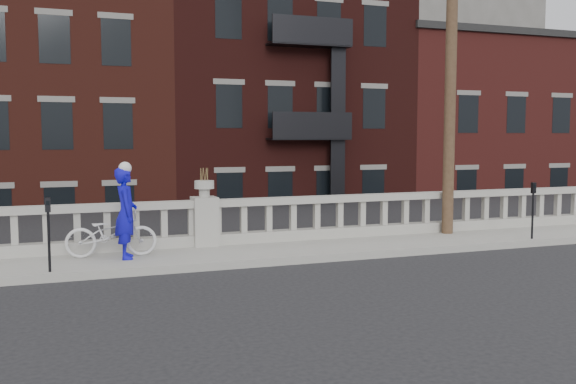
% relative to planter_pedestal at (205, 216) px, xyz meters
% --- Properties ---
extents(ground, '(120.00, 120.00, 0.00)m').
position_rel_planter_pedestal_xyz_m(ground, '(0.00, -3.95, -0.83)').
color(ground, black).
rests_on(ground, ground).
extents(sidewalk, '(32.00, 2.20, 0.15)m').
position_rel_planter_pedestal_xyz_m(sidewalk, '(0.00, -0.95, -0.76)').
color(sidewalk, gray).
rests_on(sidewalk, ground).
extents(balustrade, '(28.00, 0.34, 1.03)m').
position_rel_planter_pedestal_xyz_m(balustrade, '(0.00, 0.00, -0.19)').
color(balustrade, gray).
rests_on(balustrade, sidewalk).
extents(planter_pedestal, '(0.55, 0.55, 1.76)m').
position_rel_planter_pedestal_xyz_m(planter_pedestal, '(0.00, 0.00, 0.00)').
color(planter_pedestal, gray).
rests_on(planter_pedestal, sidewalk).
extents(lower_level, '(80.00, 44.00, 20.80)m').
position_rel_planter_pedestal_xyz_m(lower_level, '(0.56, 19.09, 1.80)').
color(lower_level, '#605E59').
rests_on(lower_level, ground).
extents(utility_pole, '(1.60, 0.28, 10.00)m').
position_rel_planter_pedestal_xyz_m(utility_pole, '(6.20, -0.35, 4.41)').
color(utility_pole, '#422D1E').
rests_on(utility_pole, sidewalk).
extents(parking_meter_d, '(0.10, 0.09, 1.36)m').
position_rel_planter_pedestal_xyz_m(parking_meter_d, '(-3.29, -1.80, 0.17)').
color(parking_meter_d, black).
rests_on(parking_meter_d, sidewalk).
extents(parking_meter_e, '(0.10, 0.09, 1.36)m').
position_rel_planter_pedestal_xyz_m(parking_meter_e, '(7.61, -1.80, 0.17)').
color(parking_meter_e, black).
rests_on(parking_meter_e, sidewalk).
extents(bicycle, '(1.88, 0.81, 0.96)m').
position_rel_planter_pedestal_xyz_m(bicycle, '(-2.10, -0.66, -0.20)').
color(bicycle, silver).
rests_on(bicycle, sidewalk).
extents(cyclist, '(0.48, 0.70, 1.85)m').
position_rel_planter_pedestal_xyz_m(cyclist, '(-1.83, -0.96, 0.24)').
color(cyclist, '#0F0CB6').
rests_on(cyclist, sidewalk).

